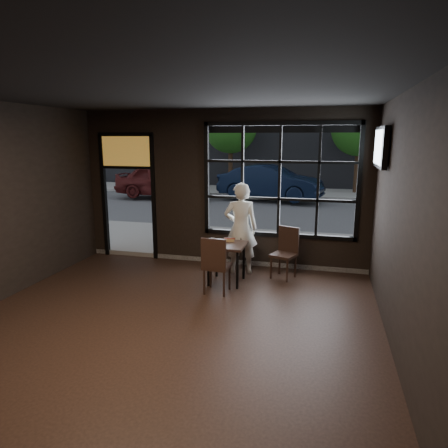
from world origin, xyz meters
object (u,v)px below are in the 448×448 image
(chair_near, at_px, (217,264))
(navy_car, at_px, (270,182))
(man, at_px, (241,228))
(cafe_table, at_px, (227,263))

(chair_near, relative_size, navy_car, 0.23)
(man, xyz_separation_m, navy_car, (-0.69, 9.20, -0.09))
(cafe_table, xyz_separation_m, navy_car, (-0.56, 9.83, 0.44))
(chair_near, xyz_separation_m, man, (0.17, 1.13, 0.40))
(chair_near, bearing_deg, cafe_table, -92.86)
(navy_car, bearing_deg, cafe_table, -166.22)
(man, distance_m, navy_car, 9.22)
(chair_near, xyz_separation_m, navy_car, (-0.52, 10.32, 0.31))
(chair_near, height_order, navy_car, navy_car)
(chair_near, relative_size, man, 0.56)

